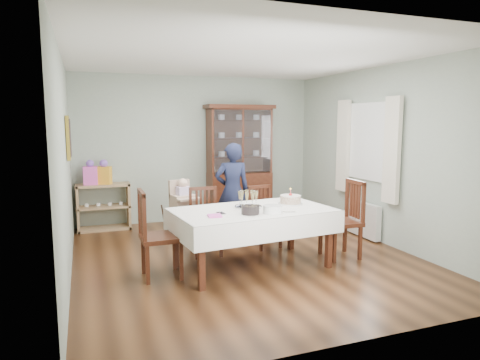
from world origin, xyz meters
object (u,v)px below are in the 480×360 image
chair_far_left (206,235)px  gift_bag_orange (104,173)px  china_cabinet (239,161)px  champagne_tray (248,202)px  woman (232,191)px  chair_end_left (160,252)px  birthday_cake (290,200)px  dining_table (252,238)px  high_chair (183,218)px  chair_far_right (265,229)px  gift_bag_pink (90,174)px  chair_end_right (341,234)px  sideboard (104,207)px

chair_far_left → gift_bag_orange: gift_bag_orange is taller
china_cabinet → champagne_tray: 2.70m
woman → gift_bag_orange: woman is taller
chair_end_left → chair_far_left: bearing=-47.9°
china_cabinet → birthday_cake: size_ratio=6.73×
dining_table → chair_end_left: chair_end_left is taller
birthday_cake → gift_bag_orange: size_ratio=0.76×
gift_bag_orange → high_chair: bearing=-51.2°
china_cabinet → chair_far_left: bearing=-122.1°
china_cabinet → woman: bearing=-114.8°
woman → chair_far_left: bearing=53.6°
chair_far_right → champagne_tray: champagne_tray is taller
china_cabinet → chair_far_right: size_ratio=2.41×
gift_bag_orange → gift_bag_pink: bearing=180.0°
chair_far_left → chair_end_left: bearing=-134.8°
dining_table → woman: 1.46m
china_cabinet → gift_bag_pink: bearing=180.0°
chair_end_right → birthday_cake: 0.89m
chair_far_left → woman: bearing=49.8°
chair_far_right → champagne_tray: 1.02m
sideboard → woman: bearing=-34.5°
high_chair → gift_bag_pink: (-1.29, 1.33, 0.59)m
chair_end_right → gift_bag_orange: size_ratio=2.50×
birthday_cake → gift_bag_pink: 3.57m
sideboard → gift_bag_pink: bearing=-174.1°
high_chair → gift_bag_orange: (-1.07, 1.33, 0.59)m
chair_far_right → woman: woman is taller
sideboard → chair_end_right: (3.01, -2.73, -0.08)m
high_chair → birthday_cake: (1.19, -1.22, 0.42)m
chair_end_left → gift_bag_pink: (-0.71, 2.63, 0.67)m
birthday_cake → chair_far_left: bearing=149.1°
chair_far_right → gift_bag_orange: gift_bag_orange is taller
chair_far_right → chair_far_left: bearing=176.2°
china_cabinet → chair_end_left: china_cabinet is taller
dining_table → high_chair: size_ratio=2.08×
sideboard → chair_end_left: chair_end_left is taller
china_cabinet → woman: china_cabinet is taller
woman → gift_bag_pink: bearing=-24.4°
sideboard → gift_bag_orange: 0.59m
champagne_tray → woman: bearing=79.9°
high_chair → chair_end_left: bearing=-127.7°
dining_table → chair_far_right: chair_far_right is taller
chair_end_right → high_chair: chair_end_right is taller
sideboard → chair_end_right: size_ratio=0.85×
chair_end_right → woman: woman is taller
chair_end_right → birthday_cake: chair_end_right is taller
woman → gift_bag_orange: size_ratio=3.61×
birthday_cake → gift_bag_pink: bearing=134.2°
china_cabinet → gift_bag_pink: size_ratio=5.11×
chair_far_left → gift_bag_pink: (-1.47, 1.95, 0.71)m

